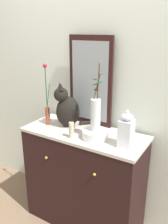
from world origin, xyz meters
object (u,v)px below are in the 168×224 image
bowl_porcelain (95,134)px  candle_pillar (71,130)px  jar_lidded_porcelain (126,131)px  vase_slim_green (47,107)px  vase_glass_clear (96,113)px  sideboard (84,179)px  mirror_leaning (90,82)px  cat_sitting (67,109)px

bowl_porcelain → candle_pillar: (-0.16, -0.09, 0.03)m
jar_lidded_porcelain → candle_pillar: jar_lidded_porcelain is taller
vase_slim_green → vase_glass_clear: bearing=-3.0°
sideboard → mirror_leaning: 0.88m
vase_slim_green → candle_pillar: 0.38m
jar_lidded_porcelain → bowl_porcelain: bearing=177.9°
bowl_porcelain → candle_pillar: candle_pillar is taller
mirror_leaning → jar_lidded_porcelain: mirror_leaning is taller
cat_sitting → sideboard: bearing=-10.3°
mirror_leaning → bowl_porcelain: size_ratio=3.74×
vase_slim_green → vase_glass_clear: vase_glass_clear is taller
vase_slim_green → jar_lidded_porcelain: (0.77, -0.04, -0.04)m
vase_slim_green → bowl_porcelain: (0.51, -0.03, -0.13)m
jar_lidded_porcelain → candle_pillar: bearing=-169.1°
cat_sitting → vase_slim_green: 0.18m
vase_glass_clear → cat_sitting: bearing=165.4°
bowl_porcelain → jar_lidded_porcelain: 0.28m
vase_slim_green → vase_glass_clear: (0.51, -0.03, 0.05)m
jar_lidded_porcelain → vase_slim_green: bearing=177.1°
sideboard → bowl_porcelain: (0.14, -0.05, 0.49)m
bowl_porcelain → jar_lidded_porcelain: jar_lidded_porcelain is taller
jar_lidded_porcelain → mirror_leaning: bearing=150.1°
candle_pillar → cat_sitting: bearing=132.9°
cat_sitting → jar_lidded_porcelain: 0.60m
sideboard → bowl_porcelain: 0.52m
sideboard → mirror_leaning: size_ratio=1.36×
jar_lidded_porcelain → candle_pillar: size_ratio=2.00×
cat_sitting → candle_pillar: bearing=-47.1°
sideboard → jar_lidded_porcelain: (0.40, -0.06, 0.59)m
bowl_porcelain → vase_glass_clear: bearing=103.0°
vase_slim_green → bowl_porcelain: size_ratio=2.64×
sideboard → candle_pillar: bearing=-100.8°
cat_sitting → jar_lidded_porcelain: (0.59, -0.10, -0.04)m
mirror_leaning → bowl_porcelain: (0.20, -0.25, -0.36)m
mirror_leaning → bowl_porcelain: mirror_leaning is taller
mirror_leaning → cat_sitting: (-0.14, -0.16, -0.22)m
bowl_porcelain → sideboard: bearing=158.9°
sideboard → mirror_leaning: mirror_leaning is taller
vase_slim_green → mirror_leaning: bearing=35.7°
mirror_leaning → vase_glass_clear: 0.36m
vase_slim_green → cat_sitting: bearing=18.7°
mirror_leaning → vase_slim_green: mirror_leaning is taller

